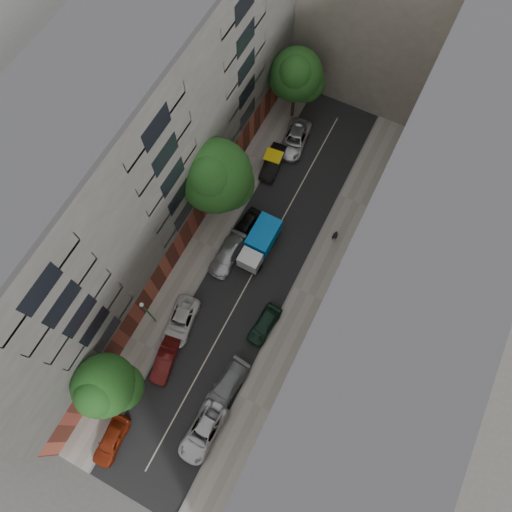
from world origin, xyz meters
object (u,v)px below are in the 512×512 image
Objects in this scene: tree_near at (105,387)px; car_left_1 at (165,360)px; car_left_5 at (273,162)px; tree_far at (297,77)px; car_left_0 at (111,441)px; car_left_2 at (181,321)px; car_right_1 at (227,385)px; tree_mid at (216,178)px; tarp_truck at (260,243)px; car_right_0 at (203,432)px; lamp_post at (147,311)px; pedestrian at (335,235)px; car_left_3 at (227,255)px; car_right_2 at (264,324)px; car_left_4 at (246,225)px; car_left_6 at (295,139)px.

car_left_1 is at bearing 65.21° from tree_near.
tree_far reaches higher than car_left_5.
car_left_5 is at bearing 85.30° from car_left_0.
car_left_2 is 0.99× the size of car_right_1.
car_left_5 is 9.75m from tree_mid.
car_left_2 is (-3.00, -9.83, -0.70)m from tarp_truck.
tree_far is at bearing 91.51° from car_left_5.
car_right_0 is 0.92× the size of lamp_post.
car_right_0 is 21.38m from pedestrian.
tarp_truck is 18.42m from tree_near.
car_left_3 is at bearing 79.64° from car_left_1.
car_left_0 is 0.87× the size of car_left_2.
car_right_1 is 10.11m from tree_near.
car_left_5 is at bearing 105.56° from car_right_0.
tarp_truck is 1.31× the size of car_right_2.
tarp_truck is 1.20× the size of car_left_5.
car_right_1 is at bearing -13.53° from lamp_post.
car_right_2 is at bearing 16.22° from car_left_2.
tarp_truck is 1.29× the size of car_left_1.
lamp_post is (-8.60, 2.07, 3.02)m from car_right_1.
car_left_4 is 7.64m from car_left_5.
tarp_truck is 1.04× the size of car_right_0.
lamp_post is (-9.06, -4.13, 3.02)m from car_right_2.
car_right_2 is at bearing 37.38° from car_left_1.
car_right_0 is (5.60, -29.60, -0.01)m from car_left_6.
lamp_post is at bearing -104.33° from car_left_6.
tarp_truck is 7.70m from car_right_2.
tree_far is at bearing 95.20° from car_left_3.
car_left_6 is 12.85m from tree_mid.
tarp_truck reaches higher than car_left_1.
car_left_0 reaches higher than car_left_3.
tree_far is at bearing 83.04° from car_left_1.
tarp_truck is at bearing 69.89° from car_left_1.
tree_far reaches higher than car_left_0.
car_left_2 is 0.55× the size of tree_far.
car_left_6 reaches higher than car_left_1.
car_left_3 is 3.60m from car_left_4.
car_left_4 is (-2.23, 1.37, -0.71)m from tarp_truck.
car_left_5 is 3.69m from car_left_6.
lamp_post is at bearing -115.15° from tarp_truck.
car_right_0 is (5.83, -3.60, 0.04)m from car_left_1.
car_left_3 is 0.93× the size of car_right_0.
tree_near reaches higher than car_left_6.
car_left_4 is at bearing 131.77° from car_right_2.
car_left_0 is at bearing -104.18° from car_left_1.
pedestrian is at bearing 54.50° from car_left_1.
car_right_0 is 33.86m from tree_far.
tree_near is 19.14m from tree_mid.
tree_far reaches higher than car_left_2.
tree_far is (-3.90, 15.60, 4.67)m from tarp_truck.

